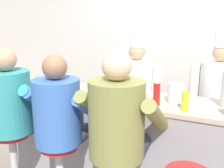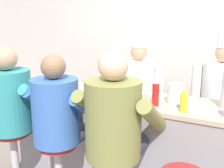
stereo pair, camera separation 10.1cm
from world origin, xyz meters
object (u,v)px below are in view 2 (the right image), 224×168
(ketchup_bottle_red, at_px, (156,93))
(breakfast_plate, at_px, (67,91))
(mustard_bottle_yellow, at_px, (184,101))
(coffee_mug_tan, at_px, (143,98))
(diner_seated_olive, at_px, (115,123))
(diner_seated_blue, at_px, (58,115))
(cereal_bowl, at_px, (120,101))
(coffee_mug_white, at_px, (42,86))
(water_pitcher_clear, at_px, (175,94))
(cook_in_whites_far, at_px, (220,101))
(cook_in_whites_near, at_px, (138,94))
(diner_seated_teal, at_px, (13,104))

(ketchup_bottle_red, bearing_deg, breakfast_plate, 179.84)
(ketchup_bottle_red, relative_size, mustard_bottle_yellow, 1.23)
(coffee_mug_tan, height_order, diner_seated_olive, diner_seated_olive)
(mustard_bottle_yellow, distance_m, diner_seated_blue, 1.08)
(mustard_bottle_yellow, xyz_separation_m, diner_seated_blue, (-0.99, -0.39, -0.17))
(breakfast_plate, bearing_deg, cereal_bowl, -7.89)
(cereal_bowl, height_order, coffee_mug_white, coffee_mug_white)
(ketchup_bottle_red, bearing_deg, coffee_mug_white, -177.05)
(water_pitcher_clear, distance_m, breakfast_plate, 1.12)
(cereal_bowl, distance_m, cook_in_whites_far, 1.22)
(mustard_bottle_yellow, distance_m, cook_in_whites_near, 1.09)
(water_pitcher_clear, xyz_separation_m, coffee_mug_white, (-1.39, -0.20, -0.04))
(mustard_bottle_yellow, xyz_separation_m, cook_in_whites_near, (-0.71, 0.79, -0.24))
(coffee_mug_white, height_order, diner_seated_blue, diner_seated_blue)
(cook_in_whites_near, relative_size, cook_in_whites_far, 0.98)
(ketchup_bottle_red, xyz_separation_m, diner_seated_teal, (-1.29, -0.44, -0.18))
(cereal_bowl, bearing_deg, ketchup_bottle_red, 16.73)
(ketchup_bottle_red, bearing_deg, diner_seated_teal, -161.39)
(diner_seated_olive, height_order, cook_in_whites_far, cook_in_whites_far)
(ketchup_bottle_red, bearing_deg, cook_in_whites_far, 60.68)
(water_pitcher_clear, relative_size, breakfast_plate, 0.69)
(cook_in_whites_near, bearing_deg, diner_seated_teal, -125.50)
(cereal_bowl, bearing_deg, diner_seated_olive, -70.56)
(cook_in_whites_far, bearing_deg, mustard_bottle_yellow, -103.62)
(water_pitcher_clear, relative_size, diner_seated_blue, 0.13)
(water_pitcher_clear, height_order, diner_seated_olive, diner_seated_olive)
(diner_seated_olive, bearing_deg, cook_in_whites_far, 62.91)
(breakfast_plate, xyz_separation_m, diner_seated_olive, (0.79, -0.44, -0.06))
(ketchup_bottle_red, relative_size, cook_in_whites_near, 0.16)
(ketchup_bottle_red, relative_size, coffee_mug_white, 1.90)
(ketchup_bottle_red, relative_size, diner_seated_blue, 0.17)
(diner_seated_blue, bearing_deg, cook_in_whites_far, 46.60)
(ketchup_bottle_red, distance_m, diner_seated_teal, 1.38)
(ketchup_bottle_red, distance_m, cook_in_whites_near, 0.91)
(breakfast_plate, distance_m, cereal_bowl, 0.68)
(coffee_mug_white, bearing_deg, mustard_bottle_yellow, 0.59)
(diner_seated_teal, bearing_deg, coffee_mug_white, 83.46)
(coffee_mug_tan, bearing_deg, breakfast_plate, -178.97)
(cereal_bowl, xyz_separation_m, cook_in_whites_near, (-0.15, 0.83, -0.17))
(cereal_bowl, relative_size, cook_in_whites_near, 0.09)
(ketchup_bottle_red, height_order, cook_in_whites_near, cook_in_whites_near)
(mustard_bottle_yellow, distance_m, cook_in_whites_far, 0.94)
(breakfast_plate, relative_size, cook_in_whites_near, 0.17)
(cook_in_whites_far, bearing_deg, coffee_mug_white, -152.27)
(ketchup_bottle_red, relative_size, cook_in_whites_far, 0.15)
(mustard_bottle_yellow, bearing_deg, ketchup_bottle_red, 169.17)
(mustard_bottle_yellow, bearing_deg, coffee_mug_tan, 169.98)
(ketchup_bottle_red, xyz_separation_m, cook_in_whites_near, (-0.46, 0.74, -0.26))
(coffee_mug_tan, xyz_separation_m, diner_seated_olive, (-0.06, -0.45, -0.09))
(cook_in_whites_far, bearing_deg, water_pitcher_clear, -115.22)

